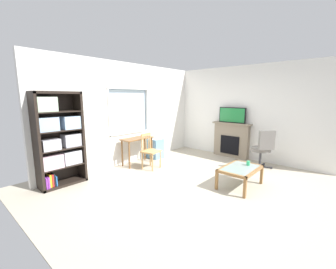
{
  "coord_description": "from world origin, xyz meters",
  "views": [
    {
      "loc": [
        -3.67,
        -2.5,
        1.81
      ],
      "look_at": [
        0.05,
        0.8,
        0.94
      ],
      "focal_mm": 22.97,
      "sensor_mm": 36.0,
      "label": 1
    }
  ],
  "objects": [
    {
      "name": "tv",
      "position": [
        2.37,
        0.31,
        1.28
      ],
      "size": [
        0.06,
        0.82,
        0.46
      ],
      "color": "black",
      "rests_on": "fireplace"
    },
    {
      "name": "desk_under_window",
      "position": [
        0.02,
        1.88,
        0.59
      ],
      "size": [
        0.89,
        0.4,
        0.73
      ],
      "color": "brown",
      "rests_on": "ground"
    },
    {
      "name": "fireplace",
      "position": [
        2.39,
        0.31,
        0.53
      ],
      "size": [
        0.26,
        1.17,
        1.05
      ],
      "color": "gray",
      "rests_on": "ground"
    },
    {
      "name": "office_chair",
      "position": [
        1.88,
        -0.78,
        0.55
      ],
      "size": [
        0.62,
        0.61,
        1.0
      ],
      "color": "slate",
      "rests_on": "ground"
    },
    {
      "name": "wall_back_with_window",
      "position": [
        -0.0,
        2.23,
        1.34
      ],
      "size": [
        4.98,
        0.15,
        2.7
      ],
      "color": "white",
      "rests_on": "ground"
    },
    {
      "name": "wooden_chair",
      "position": [
        -0.0,
        1.37,
        0.46
      ],
      "size": [
        0.48,
        0.46,
        0.9
      ],
      "color": "tan",
      "rests_on": "ground"
    },
    {
      "name": "sippy_cup",
      "position": [
        0.65,
        -0.89,
        0.45
      ],
      "size": [
        0.07,
        0.07,
        0.09
      ],
      "primitive_type": "cylinder",
      "color": "#33B770",
      "rests_on": "coffee_table"
    },
    {
      "name": "ground",
      "position": [
        0.0,
        0.0,
        -0.01
      ],
      "size": [
        5.98,
        5.47,
        0.02
      ],
      "primitive_type": "cube",
      "color": "#B2A893"
    },
    {
      "name": "wall_right",
      "position": [
        2.55,
        0.0,
        1.35
      ],
      "size": [
        0.12,
        4.67,
        2.7
      ],
      "primitive_type": "cube",
      "color": "white",
      "rests_on": "ground"
    },
    {
      "name": "coffee_table",
      "position": [
        0.41,
        -0.83,
        0.35
      ],
      "size": [
        0.93,
        0.62,
        0.41
      ],
      "color": "#8C9E99",
      "rests_on": "ground"
    },
    {
      "name": "plastic_drawer_unit",
      "position": [
        0.75,
        1.93,
        0.29
      ],
      "size": [
        0.35,
        0.4,
        0.58
      ],
      "primitive_type": "cube",
      "color": "#72ADDB",
      "rests_on": "ground"
    },
    {
      "name": "bookshelf",
      "position": [
        -1.96,
        1.99,
        0.97
      ],
      "size": [
        0.9,
        0.38,
        1.92
      ],
      "color": "black",
      "rests_on": "ground"
    }
  ]
}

